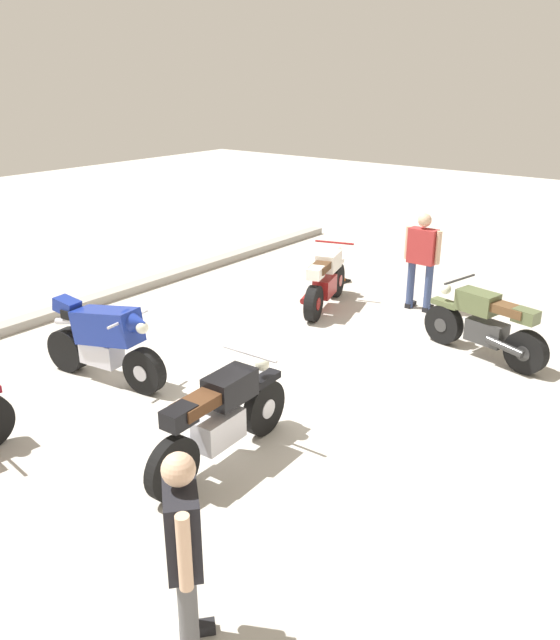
% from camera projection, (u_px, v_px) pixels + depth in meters
% --- Properties ---
extents(ground_plane, '(40.00, 40.00, 0.00)m').
position_uv_depth(ground_plane, '(300.00, 377.00, 8.56)').
color(ground_plane, '#B7B2A8').
extents(curb_edge, '(14.00, 0.30, 0.15)m').
position_uv_depth(curb_edge, '(89.00, 302.00, 11.17)').
color(curb_edge, '#9C978F').
rests_on(curb_edge, ground).
extents(motorcycle_olive_vintage, '(0.82, 1.94, 1.07)m').
position_uv_depth(motorcycle_olive_vintage, '(485.00, 325.00, 9.00)').
color(motorcycle_olive_vintage, black).
rests_on(motorcycle_olive_vintage, ground).
extents(motorcycle_cream_vintage, '(1.91, 0.85, 1.07)m').
position_uv_depth(motorcycle_cream_vintage, '(325.00, 281.00, 10.94)').
color(motorcycle_cream_vintage, black).
rests_on(motorcycle_cream_vintage, ground).
extents(motorcycle_blue_sportbike, '(0.70, 1.96, 1.14)m').
position_uv_depth(motorcycle_blue_sportbike, '(104.00, 339.00, 8.25)').
color(motorcycle_blue_sportbike, black).
rests_on(motorcycle_blue_sportbike, ground).
extents(motorcycle_black_cruiser, '(2.09, 0.70, 1.09)m').
position_uv_depth(motorcycle_black_cruiser, '(221.00, 419.00, 6.50)').
color(motorcycle_black_cruiser, black).
rests_on(motorcycle_black_cruiser, ground).
extents(person_in_black_shirt, '(0.52, 0.55, 1.63)m').
position_uv_depth(person_in_black_shirt, '(184.00, 547.00, 4.15)').
color(person_in_black_shirt, '#59595B').
rests_on(person_in_black_shirt, ground).
extents(person_in_red_shirt, '(0.30, 0.65, 1.68)m').
position_uv_depth(person_in_red_shirt, '(422.00, 256.00, 10.68)').
color(person_in_red_shirt, '#384772').
rests_on(person_in_red_shirt, ground).
extents(traffic_cone, '(0.36, 0.36, 0.53)m').
position_uv_depth(traffic_cone, '(339.00, 269.00, 12.42)').
color(traffic_cone, black).
rests_on(traffic_cone, ground).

